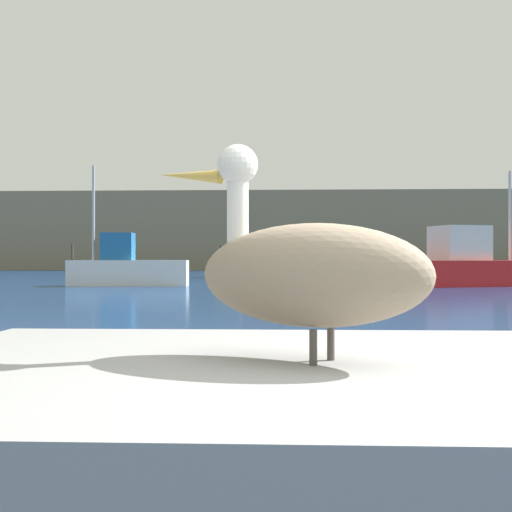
% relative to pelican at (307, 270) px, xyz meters
% --- Properties ---
extents(hillside_backdrop, '(140.00, 13.40, 8.02)m').
position_rel_pelican_xyz_m(hillside_backdrop, '(0.82, 70.75, 2.88)').
color(hillside_backdrop, '#7F755B').
rests_on(hillside_backdrop, ground).
extents(pier_dock, '(3.33, 2.34, 0.78)m').
position_rel_pelican_xyz_m(pier_dock, '(0.02, -0.01, -0.74)').
color(pier_dock, '#969696').
rests_on(pier_dock, ground).
extents(pelican, '(1.21, 0.86, 0.88)m').
position_rel_pelican_xyz_m(pelican, '(0.00, 0.00, 0.00)').
color(pelican, gray).
rests_on(pelican, pier_dock).
extents(fishing_boat_red, '(7.18, 4.49, 5.04)m').
position_rel_pelican_xyz_m(fishing_boat_red, '(7.77, 26.54, -0.27)').
color(fishing_boat_red, red).
rests_on(fishing_boat_red, ground).
extents(fishing_boat_white, '(5.14, 1.80, 5.18)m').
position_rel_pelican_xyz_m(fishing_boat_white, '(-6.88, 25.99, -0.37)').
color(fishing_boat_white, white).
rests_on(fishing_boat_white, ground).
extents(fishing_boat_yellow, '(7.62, 4.29, 4.87)m').
position_rel_pelican_xyz_m(fishing_boat_yellow, '(-0.92, 40.16, -0.14)').
color(fishing_boat_yellow, yellow).
rests_on(fishing_boat_yellow, ground).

